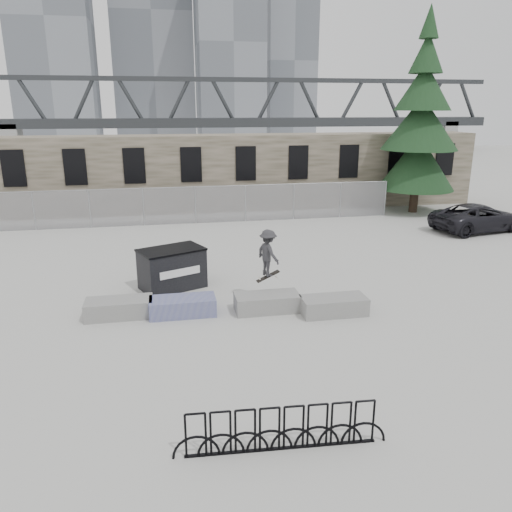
% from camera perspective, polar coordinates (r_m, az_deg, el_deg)
% --- Properties ---
extents(ground, '(120.00, 120.00, 0.00)m').
position_cam_1_polar(ground, '(15.64, -3.53, -6.41)').
color(ground, '#A3A49F').
rests_on(ground, ground).
extents(stone_wall, '(36.00, 2.58, 4.50)m').
position_cam_1_polar(stone_wall, '(30.81, -7.53, 9.37)').
color(stone_wall, brown).
rests_on(stone_wall, ground).
extents(chainlink_fence, '(22.06, 0.06, 2.02)m').
position_cam_1_polar(chainlink_fence, '(27.31, -6.95, 5.86)').
color(chainlink_fence, gray).
rests_on(chainlink_fence, ground).
extents(planter_far_left, '(2.00, 0.90, 0.54)m').
position_cam_1_polar(planter_far_left, '(15.76, -15.37, -5.67)').
color(planter_far_left, gray).
rests_on(planter_far_left, ground).
extents(planter_center_left, '(2.00, 0.90, 0.54)m').
position_cam_1_polar(planter_center_left, '(15.49, -8.39, -5.62)').
color(planter_center_left, navy).
rests_on(planter_center_left, ground).
extents(planter_center_right, '(2.00, 0.90, 0.54)m').
position_cam_1_polar(planter_center_right, '(15.61, 1.28, -5.26)').
color(planter_center_right, gray).
rests_on(planter_center_right, ground).
extents(planter_offset, '(2.00, 0.90, 0.54)m').
position_cam_1_polar(planter_offset, '(15.57, 8.87, -5.53)').
color(planter_offset, gray).
rests_on(planter_offset, ground).
extents(dumpster, '(2.51, 2.07, 1.42)m').
position_cam_1_polar(dumpster, '(17.65, -9.57, -1.39)').
color(dumpster, black).
rests_on(dumpster, ground).
extents(bike_rack, '(4.04, 0.29, 0.90)m').
position_cam_1_polar(bike_rack, '(9.74, 2.95, -19.15)').
color(bike_rack, black).
rests_on(bike_rack, ground).
extents(spruce_tree, '(4.42, 4.42, 11.50)m').
position_cam_1_polar(spruce_tree, '(31.17, 18.26, 13.68)').
color(spruce_tree, '#38281E').
rests_on(spruce_tree, ground).
extents(skyline_towers, '(58.00, 28.00, 48.00)m').
position_cam_1_polar(skyline_towers, '(109.08, -11.26, 24.20)').
color(skyline_towers, slate).
rests_on(skyline_towers, ground).
extents(truss_bridge, '(70.00, 3.00, 9.80)m').
position_cam_1_polar(truss_bridge, '(70.29, -1.17, 15.13)').
color(truss_bridge, '#2D3033').
rests_on(truss_bridge, ground).
extents(suv, '(5.31, 3.11, 1.39)m').
position_cam_1_polar(suv, '(27.93, 24.12, 4.04)').
color(suv, black).
rests_on(suv, ground).
extents(skateboarder, '(0.92, 1.12, 1.70)m').
position_cam_1_polar(skateboarder, '(15.79, 1.39, 0.34)').
color(skateboarder, '#2F2E31').
rests_on(skateboarder, ground).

